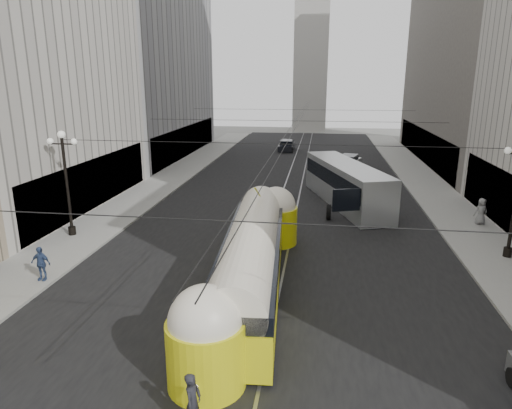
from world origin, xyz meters
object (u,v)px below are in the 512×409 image
(city_bus, at_px, (346,182))
(pedestrian_sidewalk_left, at_px, (41,263))
(pedestrian_crossing_a, at_px, (193,403))
(pedestrian_sidewalk_right, at_px, (481,211))
(streetcar, at_px, (251,258))

(city_bus, xyz_separation_m, pedestrian_sidewalk_left, (-14.95, -16.40, -0.75))
(pedestrian_crossing_a, xyz_separation_m, pedestrian_sidewalk_right, (13.79, 20.29, 0.14))
(streetcar, height_order, pedestrian_crossing_a, streetcar)
(streetcar, height_order, pedestrian_sidewalk_right, streetcar)
(pedestrian_sidewalk_left, bearing_deg, streetcar, 4.70)
(pedestrian_sidewalk_right, relative_size, pedestrian_sidewalk_left, 1.04)
(pedestrian_crossing_a, relative_size, pedestrian_sidewalk_right, 1.02)
(city_bus, distance_m, pedestrian_sidewalk_left, 22.20)
(city_bus, height_order, pedestrian_sidewalk_right, city_bus)
(city_bus, xyz_separation_m, pedestrian_sidewalk_right, (8.59, -4.30, -0.72))
(pedestrian_sidewalk_left, bearing_deg, city_bus, 50.20)
(pedestrian_crossing_a, height_order, pedestrian_sidewalk_left, pedestrian_sidewalk_left)
(streetcar, relative_size, pedestrian_crossing_a, 8.91)
(city_bus, relative_size, pedestrian_sidewalk_left, 7.73)
(streetcar, xyz_separation_m, pedestrian_sidewalk_right, (13.47, 11.72, -0.67))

